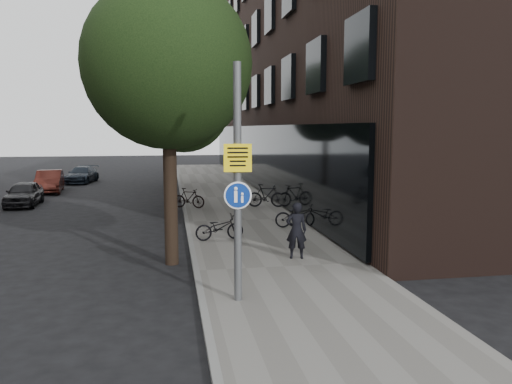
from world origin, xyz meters
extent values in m
plane|color=black|center=(0.00, 0.00, 0.00)|extent=(120.00, 120.00, 0.00)
cube|color=slate|center=(0.25, 10.00, 0.06)|extent=(4.50, 60.00, 0.12)
cube|color=slate|center=(-2.00, 10.00, 0.07)|extent=(0.15, 60.00, 0.13)
cube|color=black|center=(8.50, 22.00, 9.00)|extent=(12.00, 40.00, 18.00)
cylinder|color=black|center=(-2.60, 4.50, 1.60)|extent=(0.36, 0.36, 3.20)
sphere|color=black|center=(-2.60, 4.50, 5.30)|extent=(4.40, 4.40, 4.40)
sphere|color=black|center=(-2.20, 5.30, 4.30)|extent=(2.64, 2.64, 2.64)
cylinder|color=black|center=(-2.60, 13.00, 1.60)|extent=(0.36, 0.36, 3.20)
sphere|color=black|center=(-2.60, 13.00, 5.30)|extent=(5.00, 5.00, 5.00)
sphere|color=black|center=(-2.20, 13.80, 4.30)|extent=(3.00, 3.00, 3.00)
cylinder|color=black|center=(-2.60, 22.00, 1.60)|extent=(0.36, 0.36, 3.20)
sphere|color=black|center=(-2.60, 22.00, 5.30)|extent=(5.00, 5.00, 5.00)
sphere|color=black|center=(-2.20, 22.80, 4.30)|extent=(3.00, 3.00, 3.00)
cylinder|color=#595B5E|center=(-1.26, 1.03, 2.54)|extent=(0.16, 0.16, 4.84)
cube|color=yellow|center=(-1.26, 1.03, 3.08)|extent=(0.56, 0.08, 0.56)
cylinder|color=navy|center=(-1.26, 1.03, 2.32)|extent=(0.49, 0.06, 0.49)
cylinder|color=white|center=(-1.26, 1.03, 2.32)|extent=(0.56, 0.07, 0.56)
imported|color=black|center=(0.76, 4.06, 0.90)|extent=(0.62, 0.47, 1.56)
imported|color=black|center=(1.90, 8.24, 0.56)|extent=(1.70, 0.67, 0.88)
imported|color=black|center=(1.67, 13.00, 0.64)|extent=(1.80, 0.87, 1.04)
imported|color=black|center=(-1.09, 6.68, 0.53)|extent=(1.61, 0.74, 0.82)
imported|color=black|center=(-1.80, 13.32, 0.57)|extent=(1.53, 0.99, 0.89)
imported|color=black|center=(-9.46, 16.12, 0.58)|extent=(1.51, 3.45, 1.16)
imported|color=#511E17|center=(-9.43, 21.20, 0.63)|extent=(1.79, 3.95, 1.26)
imported|color=black|center=(-8.47, 26.19, 0.55)|extent=(2.02, 3.93, 1.09)
camera|label=1|loc=(-2.61, -8.88, 3.66)|focal=35.00mm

